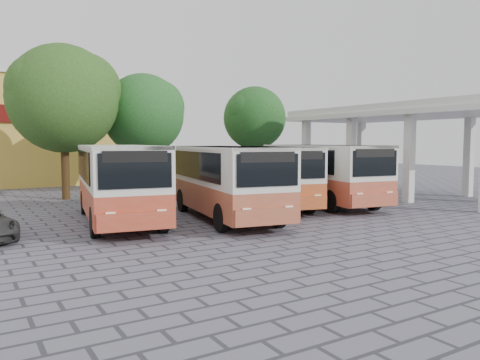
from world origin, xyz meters
TOP-DOWN VIEW (x-y plane):
  - ground at (0.00, 0.00)m, footprint 90.00×90.00m
  - terminal_shelter at (10.50, 4.00)m, footprint 6.80×15.80m
  - bus_far_left at (-7.38, 3.63)m, footprint 4.00×8.98m
  - bus_centre_left at (-3.24, 2.23)m, footprint 3.94×8.83m
  - bus_centre_right at (0.30, 4.40)m, footprint 4.49×8.82m
  - bus_far_right at (3.27, 3.61)m, footprint 3.88×8.91m
  - tree_left at (-7.61, 12.82)m, footprint 6.34×6.04m
  - tree_middle at (-2.66, 13.70)m, footprint 5.36×5.10m
  - tree_right at (6.80, 15.39)m, footprint 5.02×4.78m

SIDE VIEW (x-z plane):
  - ground at x=0.00m, z-range 0.00..0.00m
  - bus_centre_right at x=0.30m, z-range 0.24..3.25m
  - bus_centre_left at x=-3.24m, z-range 0.24..3.30m
  - bus_far_right at x=3.27m, z-range 0.24..3.34m
  - bus_far_left at x=-7.38m, z-range 0.24..3.36m
  - terminal_shelter at x=10.50m, z-range 2.21..7.61m
  - tree_middle at x=-2.66m, z-range 1.38..8.93m
  - tree_right at x=6.80m, z-range 1.50..8.98m
  - tree_left at x=-7.61m, z-range 1.52..10.20m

